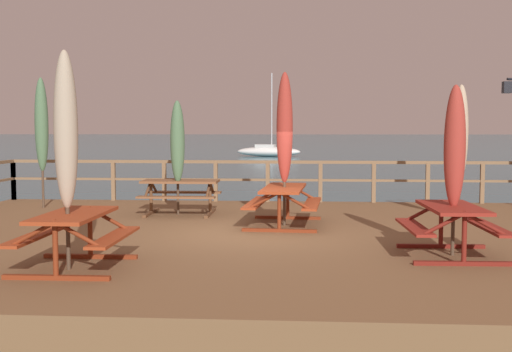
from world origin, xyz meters
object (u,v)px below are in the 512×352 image
Objects in this scene: picnic_table_front_right at (180,190)px; sailboat_distant at (268,151)px; patio_umbrella_tall_back_right at (455,147)px; patio_umbrella_short_front at (42,125)px; patio_umbrella_short_back at (66,131)px; patio_umbrella_tall_mid_right at (461,134)px; picnic_table_mid_centre at (284,197)px; patio_umbrella_tall_mid_left at (285,128)px; patio_umbrella_tall_front at (177,142)px; picnic_table_mid_left at (74,229)px; picnic_table_mid_right at (452,220)px.

picnic_table_front_right is 0.22× the size of sailboat_distant.
patio_umbrella_short_front reaches higher than patio_umbrella_tall_back_right.
patio_umbrella_short_back is 1.04× the size of patio_umbrella_tall_mid_right.
patio_umbrella_short_back is (-0.45, -5.74, 1.34)m from picnic_table_front_right.
picnic_table_mid_centre is 4.08m from patio_umbrella_tall_mid_right.
picnic_table_mid_centre is 6.55m from patio_umbrella_short_front.
patio_umbrella_tall_mid_left is at bearing -65.84° from picnic_table_mid_centre.
sailboat_distant is at bearing 98.04° from patio_umbrella_tall_mid_right.
picnic_table_mid_centre is at bearing -30.51° from patio_umbrella_tall_front.
picnic_table_mid_left is at bearing 54.65° from patio_umbrella_short_back.
patio_umbrella_tall_back_right reaches higher than picnic_table_mid_right.
picnic_table_mid_right is 0.57× the size of patio_umbrella_tall_mid_left.
patio_umbrella_tall_back_right is at bearing -47.51° from picnic_table_mid_centre.
picnic_table_mid_centre and picnic_table_mid_left have the same top height.
sailboat_distant is (-0.33, 45.35, -1.75)m from patio_umbrella_tall_front.
patio_umbrella_short_back is (-2.81, -4.24, 1.32)m from picnic_table_mid_centre.
patio_umbrella_tall_mid_left is at bearing 131.70° from picnic_table_mid_right.
picnic_table_front_right is at bearing 176.93° from patio_umbrella_tall_mid_right.
sailboat_distant is at bearing 96.18° from patio_umbrella_tall_back_right.
patio_umbrella_tall_front reaches higher than picnic_table_mid_centre.
patio_umbrella_short_front reaches higher than picnic_table_mid_left.
patio_umbrella_tall_mid_right is at bearing 17.99° from patio_umbrella_tall_mid_left.
picnic_table_mid_centre is 2.99m from patio_umbrella_tall_front.
patio_umbrella_tall_mid_left reaches higher than picnic_table_mid_right.
patio_umbrella_tall_back_right is (5.45, 1.36, -0.25)m from patio_umbrella_short_back.
picnic_table_mid_left is 5.67m from picnic_table_front_right.
sailboat_distant is at bearing 85.90° from patio_umbrella_short_front.
picnic_table_mid_left is (-2.76, -4.17, -0.01)m from picnic_table_mid_centre.
patio_umbrella_tall_mid_right is at bearing 17.51° from picnic_table_mid_centre.
patio_umbrella_tall_back_right is at bearing -47.36° from patio_umbrella_tall_mid_left.
picnic_table_front_right is 0.54× the size of patio_umbrella_short_front.
patio_umbrella_tall_front is at bearing 177.65° from patio_umbrella_tall_mid_right.
patio_umbrella_short_front is (-8.55, 5.28, 0.37)m from patio_umbrella_tall_back_right.
patio_umbrella_tall_mid_left is 5.07m from patio_umbrella_short_back.
sailboat_distant is (-2.74, 46.77, -0.69)m from picnic_table_mid_centre.
picnic_table_mid_centre is 46.85m from sailboat_distant.
picnic_table_front_right is 0.67× the size of patio_umbrella_tall_back_right.
picnic_table_front_right is at bearing 60.80° from patio_umbrella_tall_front.
patio_umbrella_tall_mid_right is at bearing -3.07° from picnic_table_front_right.
patio_umbrella_tall_back_right is 49.97m from sailboat_distant.
patio_umbrella_short_back is at bearing -165.95° from patio_umbrella_tall_back_right.
patio_umbrella_tall_front is at bearing -15.70° from patio_umbrella_short_front.
patio_umbrella_tall_front is (0.41, 5.66, -0.27)m from patio_umbrella_short_back.
patio_umbrella_short_back reaches higher than picnic_table_mid_left.
picnic_table_mid_right is 1.09m from patio_umbrella_tall_back_right.
patio_umbrella_short_front reaches higher than picnic_table_mid_right.
patio_umbrella_tall_mid_right is (1.09, 4.11, 1.26)m from picnic_table_mid_right.
patio_umbrella_tall_back_right is at bearing 13.41° from picnic_table_mid_left.
picnic_table_front_right is (0.39, 5.66, -0.00)m from picnic_table_mid_left.
sailboat_distant is at bearing 90.41° from patio_umbrella_tall_front.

